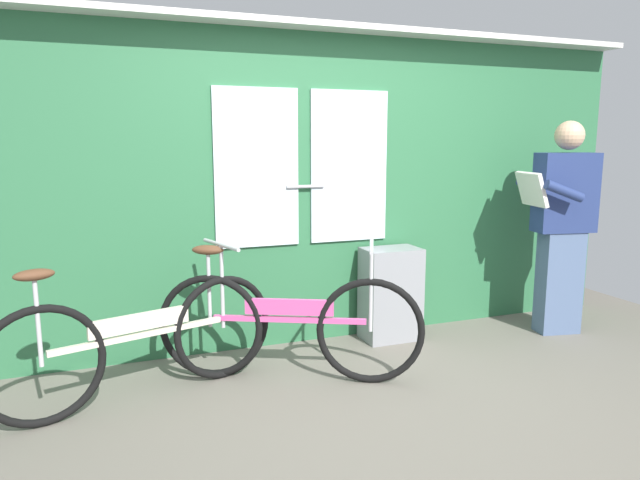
% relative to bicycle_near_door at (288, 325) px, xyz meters
% --- Properties ---
extents(ground_plane, '(6.03, 4.36, 0.04)m').
position_rel_bicycle_near_door_xyz_m(ground_plane, '(0.53, -0.70, -0.38)').
color(ground_plane, '#666056').
extents(train_door_wall, '(5.03, 0.28, 2.28)m').
position_rel_bicycle_near_door_xyz_m(train_door_wall, '(0.53, 0.67, 0.83)').
color(train_door_wall, '#2D6B42').
rests_on(train_door_wall, ground_plane).
extents(bicycle_near_door, '(1.52, 0.81, 0.88)m').
position_rel_bicycle_near_door_xyz_m(bicycle_near_door, '(0.00, 0.00, 0.00)').
color(bicycle_near_door, black).
rests_on(bicycle_near_door, ground_plane).
extents(bicycle_leaning_behind, '(1.66, 0.63, 0.87)m').
position_rel_bicycle_near_door_xyz_m(bicycle_leaning_behind, '(-0.88, 0.03, -0.00)').
color(bicycle_leaning_behind, black).
rests_on(bicycle_leaning_behind, ground_plane).
extents(passenger_reading_newspaper, '(0.60, 0.53, 1.64)m').
position_rel_bicycle_near_door_xyz_m(passenger_reading_newspaper, '(2.25, 0.14, 0.50)').
color(passenger_reading_newspaper, slate).
rests_on(passenger_reading_newspaper, ground_plane).
extents(trash_bin_by_wall, '(0.42, 0.28, 0.70)m').
position_rel_bicycle_near_door_xyz_m(trash_bin_by_wall, '(0.96, 0.46, -0.01)').
color(trash_bin_by_wall, gray).
rests_on(trash_bin_by_wall, ground_plane).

